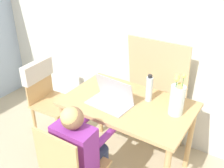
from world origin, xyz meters
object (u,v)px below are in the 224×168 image
Objects in this scene: person_seated at (80,145)px; water_bottle at (149,89)px; chair_spare at (45,88)px; laptop at (111,98)px; flower_vase at (177,99)px.

person_seated is 0.77m from water_bottle.
person_seated reaches higher than chair_spare.
water_bottle reaches higher than laptop.
water_bottle is at bearing 45.41° from laptop.
person_seated is (0.90, -0.52, 0.02)m from chair_spare.
laptop reaches higher than chair_spare.
water_bottle is (0.23, 0.69, 0.23)m from person_seated.
person_seated is 2.74× the size of flower_vase.
chair_spare is 0.89× the size of person_seated.
water_bottle is (1.13, 0.17, 0.26)m from chair_spare.
chair_spare is at bearing -171.24° from water_bottle.
chair_spare is 1.04m from person_seated.
chair_spare is at bearing -175.71° from flower_vase.
person_seated is 0.51m from laptop.
water_bottle is (0.25, 0.22, 0.06)m from laptop.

